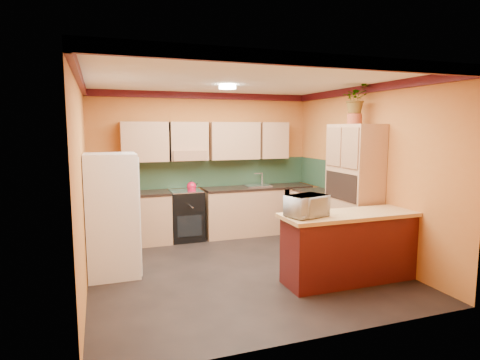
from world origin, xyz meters
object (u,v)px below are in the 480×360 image
(stove, at_px, (186,215))
(pantry, at_px, (354,192))
(fridge, at_px, (112,215))
(breakfast_bar, at_px, (350,249))
(microwave, at_px, (307,206))
(base_cabinets_back, at_px, (219,214))

(stove, relative_size, pantry, 0.43)
(fridge, bearing_deg, pantry, -7.06)
(breakfast_bar, distance_m, microwave, 0.91)
(microwave, bearing_deg, stove, 93.56)
(pantry, xyz_separation_m, breakfast_bar, (-0.63, -0.84, -0.61))
(fridge, distance_m, breakfast_bar, 3.26)
(stove, relative_size, fridge, 0.54)
(stove, xyz_separation_m, microwave, (0.98, -2.72, 0.61))
(pantry, height_order, breakfast_bar, pantry)
(stove, bearing_deg, fridge, -132.77)
(base_cabinets_back, height_order, fridge, fridge)
(base_cabinets_back, xyz_separation_m, stove, (-0.62, -0.00, 0.02))
(breakfast_bar, bearing_deg, pantry, 53.17)
(pantry, bearing_deg, stove, 140.44)
(pantry, bearing_deg, base_cabinets_back, 131.28)
(base_cabinets_back, bearing_deg, pantry, -48.72)
(microwave, bearing_deg, base_cabinets_back, 81.18)
(base_cabinets_back, xyz_separation_m, breakfast_bar, (1.02, -2.72, 0.00))
(base_cabinets_back, height_order, pantry, pantry)
(stove, relative_size, breakfast_bar, 0.51)
(stove, distance_m, microwave, 2.96)
(base_cabinets_back, relative_size, microwave, 7.35)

